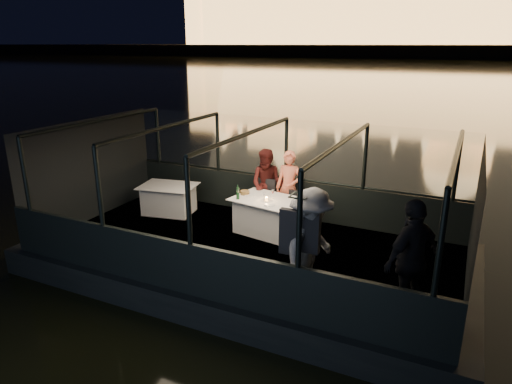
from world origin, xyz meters
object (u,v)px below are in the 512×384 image
at_px(person_man_maroon, 267,188).
at_px(chair_port_right, 289,209).
at_px(chair_port_left, 263,203).
at_px(passenger_dark, 411,264).
at_px(wine_bottle, 238,192).
at_px(dining_table_aft, 169,197).
at_px(dining_table_central, 268,216).
at_px(person_woman_coral, 289,192).
at_px(coat_stand, 298,251).
at_px(passenger_stripe, 310,251).

bearing_deg(person_man_maroon, chair_port_right, -33.54).
xyz_separation_m(chair_port_right, person_man_maroon, (-0.66, 0.32, 0.30)).
distance_m(chair_port_left, passenger_dark, 4.36).
relative_size(chair_port_right, wine_bottle, 2.64).
bearing_deg(chair_port_right, passenger_dark, -27.26).
distance_m(dining_table_aft, chair_port_right, 2.97).
bearing_deg(dining_table_central, person_woman_coral, 74.87).
bearing_deg(person_man_maroon, coat_stand, -66.40).
xyz_separation_m(chair_port_left, person_woman_coral, (0.56, 0.17, 0.30)).
relative_size(dining_table_central, passenger_stripe, 0.78).
bearing_deg(chair_port_left, person_man_maroon, 87.36).
bearing_deg(chair_port_left, dining_table_aft, -167.00).
relative_size(chair_port_left, person_woman_coral, 0.57).
bearing_deg(passenger_stripe, coat_stand, 146.99).
bearing_deg(coat_stand, passenger_dark, 13.74).
bearing_deg(passenger_dark, chair_port_left, -94.00).
height_order(person_woman_coral, passenger_dark, passenger_dark).
height_order(chair_port_left, passenger_dark, passenger_dark).
height_order(dining_table_aft, wine_bottle, wine_bottle).
bearing_deg(coat_stand, passenger_stripe, 48.61).
relative_size(coat_stand, wine_bottle, 5.87).
xyz_separation_m(dining_table_aft, chair_port_left, (2.27, 0.46, 0.06)).
bearing_deg(wine_bottle, passenger_dark, -24.61).
distance_m(dining_table_aft, wine_bottle, 2.17).
xyz_separation_m(person_man_maroon, passenger_stripe, (2.05, -2.98, 0.10)).
relative_size(coat_stand, person_man_maroon, 1.11).
distance_m(coat_stand, passenger_stripe, 0.22).
distance_m(person_woman_coral, wine_bottle, 1.26).
distance_m(chair_port_right, passenger_stripe, 3.03).
bearing_deg(person_woman_coral, chair_port_left, -166.27).
distance_m(person_man_maroon, wine_bottle, 1.07).
bearing_deg(chair_port_right, coat_stand, -52.92).
distance_m(chair_port_left, chair_port_right, 0.68).
height_order(dining_table_aft, chair_port_left, chair_port_left).
bearing_deg(person_woman_coral, coat_stand, -68.78).
bearing_deg(chair_port_right, wine_bottle, -127.73).
relative_size(dining_table_aft, person_woman_coral, 0.78).
bearing_deg(chair_port_left, dining_table_central, -54.76).
height_order(dining_table_central, dining_table_aft, dining_table_central).
relative_size(dining_table_central, chair_port_right, 1.76).
height_order(dining_table_aft, person_man_maroon, person_man_maroon).
bearing_deg(chair_port_left, person_woman_coral, 17.97).
bearing_deg(dining_table_central, person_man_maroon, 114.68).
relative_size(passenger_dark, wine_bottle, 5.95).
xyz_separation_m(chair_port_left, chair_port_right, (0.67, -0.10, 0.00)).
relative_size(person_woman_coral, passenger_stripe, 0.90).
distance_m(dining_table_aft, passenger_stripe, 4.94).
distance_m(dining_table_central, dining_table_aft, 2.64).
bearing_deg(dining_table_central, wine_bottle, -155.10).
xyz_separation_m(dining_table_aft, chair_port_right, (2.95, 0.35, 0.06)).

